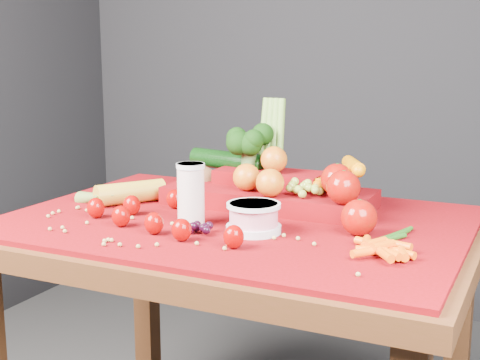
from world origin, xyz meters
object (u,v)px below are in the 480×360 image
at_px(yogurt_bowl, 254,217).
at_px(milk_glass, 191,192).
at_px(table, 236,261).
at_px(produce_mound, 279,184).

bearing_deg(yogurt_bowl, milk_glass, 178.65).
distance_m(table, yogurt_bowl, 0.19).
height_order(milk_glass, produce_mound, produce_mound).
bearing_deg(table, produce_mound, 73.69).
bearing_deg(milk_glass, table, 53.00).
distance_m(milk_glass, yogurt_bowl, 0.16).
relative_size(milk_glass, yogurt_bowl, 1.16).
relative_size(yogurt_bowl, produce_mound, 0.20).
distance_m(table, produce_mound, 0.23).
height_order(milk_glass, yogurt_bowl, milk_glass).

